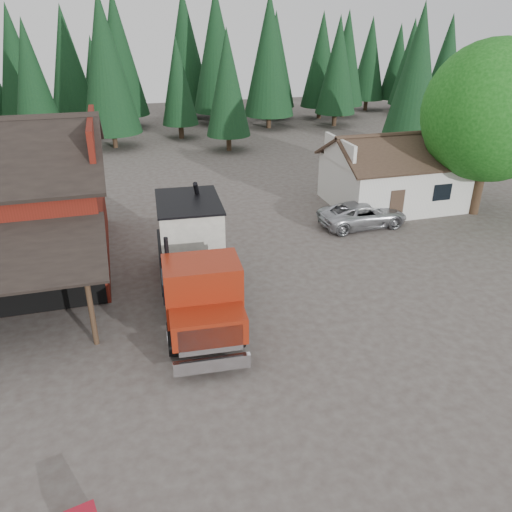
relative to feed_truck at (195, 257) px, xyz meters
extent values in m
plane|color=#473D38|center=(1.44, -4.03, -2.18)|extent=(120.00, 120.00, 0.00)
cube|color=#611710|center=(-3.56, 5.97, 3.82)|extent=(0.25, 7.00, 2.00)
cylinder|color=#382619|center=(-4.16, -1.93, -0.78)|extent=(0.20, 0.20, 2.80)
cube|color=silver|center=(14.44, 8.97, -0.68)|extent=(8.00, 6.00, 3.00)
cube|color=#38281E|center=(14.44, 7.47, 1.57)|extent=(8.60, 3.42, 1.80)
cube|color=#38281E|center=(14.44, 10.47, 1.57)|extent=(8.60, 3.42, 1.80)
cube|color=silver|center=(10.44, 8.97, 1.57)|extent=(0.20, 4.20, 1.50)
cube|color=silver|center=(18.44, 8.97, 1.57)|extent=(0.20, 4.20, 1.50)
cube|color=#38281E|center=(12.94, 5.95, -1.18)|extent=(0.90, 0.06, 2.00)
cube|color=black|center=(15.94, 5.95, -0.58)|extent=(1.20, 0.06, 1.00)
cylinder|color=#382619|center=(18.44, 5.97, -0.58)|extent=(0.60, 0.60, 3.20)
sphere|color=#135012|center=(18.44, 5.97, 4.02)|extent=(8.00, 8.00, 8.00)
sphere|color=#135012|center=(17.24, 6.77, 2.82)|extent=(4.40, 4.40, 4.40)
cylinder|color=#382619|center=(7.44, 25.97, -1.38)|extent=(0.44, 0.44, 1.60)
cone|color=black|center=(7.44, 25.97, 3.72)|extent=(3.96, 3.96, 9.00)
cylinder|color=#382619|center=(23.44, 21.97, -1.38)|extent=(0.44, 0.44, 1.60)
cone|color=black|center=(23.44, 21.97, 4.72)|extent=(4.84, 4.84, 11.00)
cylinder|color=#382619|center=(-2.56, 29.97, -1.38)|extent=(0.44, 0.44, 1.60)
cone|color=black|center=(-2.56, 29.97, 5.22)|extent=(5.28, 5.28, 12.00)
cylinder|color=black|center=(-1.42, -3.33, -1.56)|extent=(0.48, 1.27, 1.24)
cylinder|color=black|center=(0.94, -3.49, -1.56)|extent=(0.48, 1.27, 1.24)
cylinder|color=black|center=(-1.06, 2.08, -1.56)|extent=(0.48, 1.27, 1.24)
cylinder|color=black|center=(1.31, 1.92, -1.56)|extent=(0.48, 1.27, 1.24)
cylinder|color=black|center=(-0.95, 3.65, -1.56)|extent=(0.48, 1.27, 1.24)
cylinder|color=black|center=(1.41, 3.49, -1.56)|extent=(0.48, 1.27, 1.24)
cube|color=black|center=(0.00, 0.19, -1.11)|extent=(1.89, 9.77, 0.45)
cube|color=silver|center=(-0.36, -5.16, -1.56)|extent=(2.60, 0.38, 0.51)
cube|color=silver|center=(-0.35, -5.04, -0.65)|extent=(2.15, 0.26, 1.02)
cube|color=maroon|center=(-0.30, -4.37, -0.48)|extent=(2.63, 1.63, 0.96)
cube|color=maroon|center=(-0.20, -2.90, 0.14)|extent=(2.83, 2.10, 2.09)
cube|color=black|center=(-0.26, -3.80, 0.48)|extent=(2.37, 0.25, 1.02)
cylinder|color=black|center=(-1.26, -1.81, 0.76)|extent=(0.17, 0.17, 2.03)
cube|color=black|center=(-0.13, -1.78, 0.08)|extent=(2.77, 0.32, 1.81)
cube|color=black|center=(0.11, 1.77, -0.80)|extent=(3.31, 6.73, 0.18)
cube|color=silver|center=(0.11, 1.77, 0.87)|extent=(2.84, 3.89, 1.81)
cone|color=silver|center=(0.11, 1.77, -0.26)|extent=(2.64, 2.64, 0.79)
cube|color=black|center=(0.11, 1.77, 1.80)|extent=(2.96, 4.01, 0.09)
cylinder|color=black|center=(0.89, 3.30, 0.76)|extent=(1.00, 2.43, 3.45)
cube|color=maroon|center=(-0.38, 4.52, -0.48)|extent=(0.74, 0.95, 0.51)
cylinder|color=silver|center=(1.14, -2.26, -1.22)|extent=(0.71, 1.17, 0.63)
imported|color=#B1B4B9|center=(10.80, 5.97, -1.46)|extent=(5.27, 2.58, 1.44)
camera|label=1|loc=(-2.62, -18.47, 8.93)|focal=35.00mm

